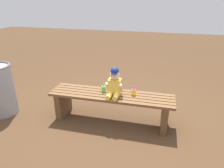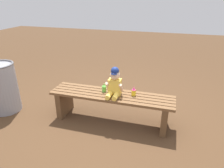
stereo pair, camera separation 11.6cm
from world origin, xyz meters
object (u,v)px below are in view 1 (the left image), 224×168
at_px(park_bench, 111,103).
at_px(sippy_cup_left, 104,88).
at_px(child_figure, 114,83).
at_px(sippy_cup_right, 134,91).

height_order(park_bench, sippy_cup_left, sippy_cup_left).
xyz_separation_m(child_figure, sippy_cup_left, (-0.17, 0.06, -0.12)).
height_order(child_figure, sippy_cup_left, child_figure).
xyz_separation_m(park_bench, sippy_cup_right, (0.31, 0.05, 0.19)).
bearing_deg(sippy_cup_right, child_figure, -166.56).
distance_m(child_figure, sippy_cup_left, 0.22).
relative_size(park_bench, sippy_cup_left, 14.10).
height_order(sippy_cup_left, sippy_cup_right, same).
bearing_deg(child_figure, sippy_cup_left, 160.30).
distance_m(park_bench, child_figure, 0.32).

